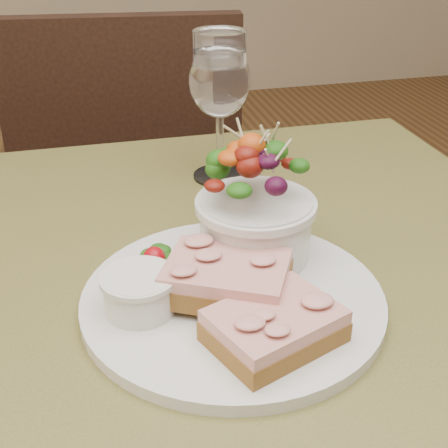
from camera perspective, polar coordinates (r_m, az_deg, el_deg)
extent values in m
cube|color=#4E4721|center=(0.62, -1.47, -7.16)|extent=(0.80, 0.80, 0.04)
cylinder|color=black|center=(1.20, 11.31, -9.92)|extent=(0.05, 0.05, 0.71)
cube|color=black|center=(1.42, -8.19, 1.68)|extent=(0.47, 0.47, 0.04)
cube|color=black|center=(1.16, -8.95, 7.33)|extent=(0.42, 0.09, 0.45)
cube|color=black|center=(1.54, -7.61, -5.80)|extent=(0.40, 0.40, 0.45)
cylinder|color=silver|center=(0.58, 0.80, -6.91)|extent=(0.28, 0.28, 0.01)
cube|color=#512E15|center=(0.52, 4.60, -9.78)|extent=(0.12, 0.11, 0.02)
cube|color=beige|center=(0.51, 4.67, -8.47)|extent=(0.12, 0.11, 0.01)
cube|color=#512E15|center=(0.56, 0.23, -5.45)|extent=(0.13, 0.12, 0.02)
cube|color=beige|center=(0.55, 0.24, -4.12)|extent=(0.13, 0.12, 0.01)
cylinder|color=silver|center=(0.55, -7.74, -6.24)|extent=(0.06, 0.06, 0.04)
cylinder|color=brown|center=(0.54, -7.85, -4.94)|extent=(0.05, 0.05, 0.01)
cylinder|color=silver|center=(0.62, 2.87, -0.29)|extent=(0.11, 0.11, 0.06)
ellipsoid|color=#113A0A|center=(0.59, 3.00, 4.45)|extent=(0.10, 0.10, 0.06)
ellipsoid|color=#113A0A|center=(0.62, -5.15, -2.83)|extent=(0.04, 0.04, 0.01)
sphere|color=maroon|center=(0.61, -6.40, -3.08)|extent=(0.02, 0.02, 0.02)
cylinder|color=white|center=(0.83, -0.37, 4.45)|extent=(0.07, 0.07, 0.00)
cylinder|color=white|center=(0.81, -0.38, 7.49)|extent=(0.01, 0.01, 0.09)
ellipsoid|color=white|center=(0.78, -0.40, 12.96)|extent=(0.08, 0.08, 0.09)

